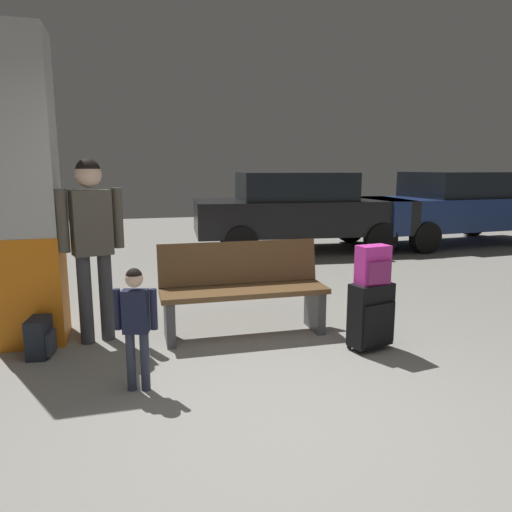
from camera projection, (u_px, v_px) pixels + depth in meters
name	position (u px, v px, depth m)	size (l,w,h in m)	color
ground_plane	(196.00, 285.00, 6.86)	(18.00, 18.00, 0.10)	gray
structural_pillar	(24.00, 193.00, 4.31)	(0.57, 0.57, 2.79)	orange
bench	(243.00, 289.00, 4.68)	(1.61, 0.56, 0.89)	brown
suitcase	(371.00, 315.00, 4.26)	(0.42, 0.31, 0.60)	black
backpack_bright	(373.00, 265.00, 4.18)	(0.30, 0.22, 0.34)	#D833A5
child	(136.00, 316.00, 3.43)	(0.30, 0.21, 0.91)	#33384C
adult	(92.00, 231.00, 4.34)	(0.56, 0.29, 1.69)	#38383D
backpack_dark_floor	(40.00, 338.00, 4.13)	(0.23, 0.30, 0.34)	#1E232D
parked_car_side	(455.00, 206.00, 10.16)	(4.19, 1.99, 1.51)	navy
parked_car_near	(300.00, 209.00, 9.33)	(4.25, 2.12, 1.51)	black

